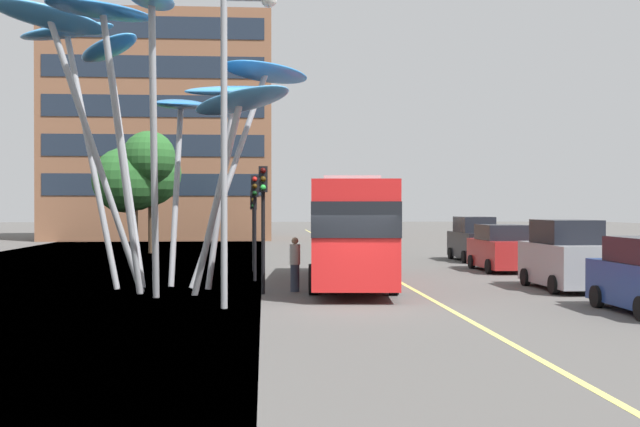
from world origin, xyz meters
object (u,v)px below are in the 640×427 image
Objects in this scene: car_parked_mid at (566,257)px; car_side_street at (474,240)px; leaf_sculpture at (154,75)px; street_lamp at (235,109)px; traffic_light_kerb_far at (255,205)px; traffic_light_kerb_near at (263,202)px; red_bus at (351,226)px; pedestrian at (295,264)px; traffic_light_island_mid at (254,213)px; car_parked_far at (501,249)px.

car_side_street is (0.65, 13.58, -0.03)m from car_parked_mid.
leaf_sculpture is 1.23× the size of street_lamp.
street_lamp reaches higher than traffic_light_kerb_far.
leaf_sculpture is 5.66m from traffic_light_kerb_near.
red_bus is 3.00× the size of traffic_light_kerb_far.
traffic_light_kerb_near is (3.55, -1.46, -4.17)m from leaf_sculpture.
street_lamp reaches higher than pedestrian.
traffic_light_kerb_near reaches higher than car_side_street.
traffic_light_kerb_near reaches higher than traffic_light_island_mid.
leaf_sculpture reaches higher than street_lamp.
leaf_sculpture is 3.08× the size of traffic_light_island_mid.
traffic_light_kerb_far is at bearing 160.30° from car_parked_mid.
leaf_sculpture is 9.24m from traffic_light_island_mid.
traffic_light_kerb_far is 1.14× the size of traffic_light_island_mid.
red_bus is 7.86m from street_lamp.
traffic_light_kerb_far is at bearing 42.24° from leaf_sculpture.
car_side_street is 2.56× the size of pedestrian.
street_lamp is (-10.83, -11.37, 4.40)m from car_parked_far.
red_bus is 7.27m from car_parked_mid.
street_lamp is (-0.43, -7.64, 2.53)m from traffic_light_kerb_far.
leaf_sculpture is at bearing -168.50° from red_bus.
traffic_light_kerb_far is 14.84m from car_side_street.
red_bus is 2.61× the size of car_side_street.
car_side_street is (10.60, 14.30, -1.83)m from traffic_light_kerb_near.
red_bus is 2.92× the size of traffic_light_kerb_near.
car_side_street is (14.15, 12.85, -6.00)m from leaf_sculpture.
street_lamp is at bearing -91.52° from traffic_light_island_mid.
car_parked_mid is at bearing 20.38° from street_lamp.
traffic_light_kerb_near is 1.17× the size of traffic_light_island_mid.
red_bus is 2.74× the size of car_parked_mid.
traffic_light_kerb_near is 0.94× the size of car_parked_mid.
traffic_light_kerb_far is at bearing 94.06° from traffic_light_kerb_near.
car_parked_mid reaches higher than pedestrian.
traffic_light_island_mid is 13.25m from car_parked_mid.
leaf_sculpture is at bearing -137.76° from traffic_light_kerb_far.
traffic_light_kerb_near is at bearing -22.32° from leaf_sculpture.
traffic_light_island_mid is (-3.47, 6.06, 0.43)m from red_bus.
red_bus reaches higher than pedestrian.
traffic_light_kerb_far is 0.91× the size of car_parked_mid.
traffic_light_island_mid is at bearing -153.68° from car_side_street.
traffic_light_kerb_far is (-0.31, 4.39, -0.07)m from traffic_light_kerb_near.
leaf_sculpture is 2.64× the size of traffic_light_kerb_near.
leaf_sculpture is 2.71× the size of traffic_light_kerb_far.
traffic_light_kerb_near is 0.89× the size of car_side_street.
street_lamp is at bearing -122.09° from red_bus.
pedestrian is at bearing -134.79° from red_bus.
traffic_light_kerb_near is 0.47× the size of street_lamp.
traffic_light_kerb_near is 17.90m from car_side_street.
leaf_sculpture is 7.70m from pedestrian.
car_parked_mid is 7.41m from car_parked_far.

